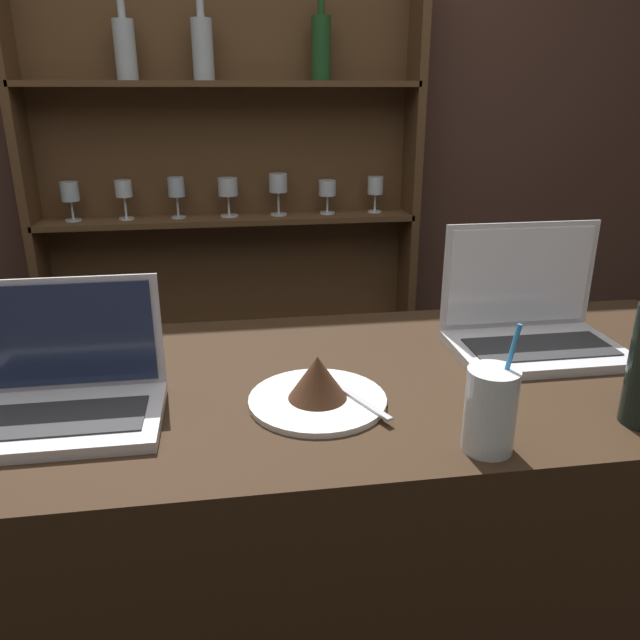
% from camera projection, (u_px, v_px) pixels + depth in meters
% --- Properties ---
extents(bar_counter, '(1.94, 0.65, 0.97)m').
position_uv_depth(bar_counter, '(255.00, 599.00, 1.27)').
color(bar_counter, black).
rests_on(bar_counter, ground_plane).
extents(back_wall, '(7.00, 0.06, 2.70)m').
position_uv_depth(back_wall, '(226.00, 121.00, 2.26)').
color(back_wall, '#4C3328').
rests_on(back_wall, ground_plane).
extents(back_shelf, '(1.39, 0.18, 1.85)m').
position_uv_depth(back_shelf, '(230.00, 229.00, 2.32)').
color(back_shelf, brown).
rests_on(back_shelf, ground_plane).
extents(laptop_near, '(0.32, 0.20, 0.21)m').
position_uv_depth(laptop_near, '(58.00, 389.00, 0.97)').
color(laptop_near, silver).
rests_on(laptop_near, bar_counter).
extents(laptop_far, '(0.32, 0.22, 0.24)m').
position_uv_depth(laptop_far, '(530.00, 321.00, 1.24)').
color(laptop_far, silver).
rests_on(laptop_far, bar_counter).
extents(cake_plate, '(0.23, 0.23, 0.08)m').
position_uv_depth(cake_plate, '(318.00, 387.00, 1.02)').
color(cake_plate, white).
rests_on(cake_plate, bar_counter).
extents(water_glass, '(0.07, 0.07, 0.19)m').
position_uv_depth(water_glass, '(490.00, 410.00, 0.88)').
color(water_glass, silver).
rests_on(water_glass, bar_counter).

